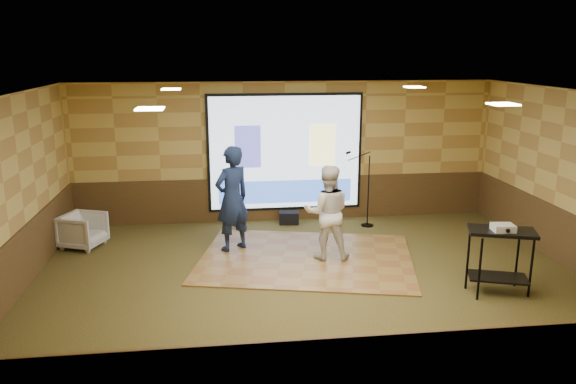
{
  "coord_description": "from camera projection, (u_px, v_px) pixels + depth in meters",
  "views": [
    {
      "loc": [
        -1.41,
        -8.29,
        3.66
      ],
      "look_at": [
        -0.27,
        0.84,
        1.3
      ],
      "focal_mm": 35.0,
      "sensor_mm": 36.0,
      "label": 1
    }
  ],
  "objects": [
    {
      "name": "wainscot_right",
      "position": [
        573.0,
        243.0,
        9.47
      ],
      "size": [
        0.04,
        7.0,
        0.95
      ],
      "primitive_type": "cube",
      "color": "#493018",
      "rests_on": "ground"
    },
    {
      "name": "player_right",
      "position": [
        327.0,
        212.0,
        9.83
      ],
      "size": [
        0.89,
        0.73,
        1.69
      ],
      "primitive_type": "imported",
      "rotation": [
        0.0,
        0.0,
        3.03
      ],
      "color": "silver",
      "rests_on": "dance_floor"
    },
    {
      "name": "dance_floor",
      "position": [
        306.0,
        258.0,
        10.05
      ],
      "size": [
        4.29,
        3.63,
        0.03
      ],
      "primitive_type": "cube",
      "rotation": [
        0.0,
        0.0,
        -0.23
      ],
      "color": "olive",
      "rests_on": "ground"
    },
    {
      "name": "downlight_se",
      "position": [
        503.0,
        104.0,
        7.13
      ],
      "size": [
        0.32,
        0.32,
        0.02
      ],
      "primitive_type": "cube",
      "color": "#FFEFBF",
      "rests_on": "room_shell"
    },
    {
      "name": "room_shell",
      "position": [
        312.0,
        155.0,
        8.52
      ],
      "size": [
        9.04,
        7.04,
        3.02
      ],
      "color": "tan",
      "rests_on": "ground"
    },
    {
      "name": "wainscot_front",
      "position": [
        368.0,
        378.0,
        5.58
      ],
      "size": [
        9.0,
        0.04,
        0.95
      ],
      "primitive_type": "cube",
      "color": "#493018",
      "rests_on": "ground"
    },
    {
      "name": "av_table",
      "position": [
        501.0,
        248.0,
        8.49
      ],
      "size": [
        0.97,
        0.51,
        1.02
      ],
      "rotation": [
        0.0,
        0.0,
        -0.32
      ],
      "color": "black",
      "rests_on": "ground"
    },
    {
      "name": "wainscot_back",
      "position": [
        285.0,
        198.0,
        12.27
      ],
      "size": [
        9.0,
        0.04,
        0.95
      ],
      "primitive_type": "cube",
      "color": "#493018",
      "rests_on": "ground"
    },
    {
      "name": "wainscot_left",
      "position": [
        16.0,
        268.0,
        8.39
      ],
      "size": [
        0.04,
        7.0,
        0.95
      ],
      "primitive_type": "cube",
      "color": "#493018",
      "rests_on": "ground"
    },
    {
      "name": "projector",
      "position": [
        503.0,
        228.0,
        8.34
      ],
      "size": [
        0.34,
        0.29,
        0.1
      ],
      "primitive_type": "cube",
      "rotation": [
        0.0,
        0.0,
        -0.1
      ],
      "color": "silver",
      "rests_on": "av_table"
    },
    {
      "name": "duffel_bag",
      "position": [
        289.0,
        218.0,
        12.06
      ],
      "size": [
        0.44,
        0.32,
        0.26
      ],
      "primitive_type": "cube",
      "rotation": [
        0.0,
        0.0,
        -0.11
      ],
      "color": "black",
      "rests_on": "ground"
    },
    {
      "name": "downlight_ne",
      "position": [
        415.0,
        87.0,
        10.3
      ],
      "size": [
        0.32,
        0.32,
        0.02
      ],
      "primitive_type": "cube",
      "color": "#FFEFBF",
      "rests_on": "room_shell"
    },
    {
      "name": "player_left",
      "position": [
        232.0,
        199.0,
        10.22
      ],
      "size": [
        0.85,
        0.78,
        1.95
      ],
      "primitive_type": "imported",
      "rotation": [
        0.0,
        0.0,
        3.73
      ],
      "color": "#152244",
      "rests_on": "dance_floor"
    },
    {
      "name": "downlight_sw",
      "position": [
        150.0,
        109.0,
        6.6
      ],
      "size": [
        0.32,
        0.32,
        0.02
      ],
      "primitive_type": "cube",
      "color": "#FFEFBF",
      "rests_on": "room_shell"
    },
    {
      "name": "projector_screen",
      "position": [
        285.0,
        154.0,
        11.98
      ],
      "size": [
        3.32,
        0.06,
        2.52
      ],
      "color": "black",
      "rests_on": "room_shell"
    },
    {
      "name": "mic_stand",
      "position": [
        365.0,
        203.0,
        11.81
      ],
      "size": [
        0.64,
        0.26,
        1.63
      ],
      "rotation": [
        0.0,
        0.0,
        -0.15
      ],
      "color": "black",
      "rests_on": "ground"
    },
    {
      "name": "downlight_nw",
      "position": [
        171.0,
        89.0,
        9.77
      ],
      "size": [
        0.32,
        0.32,
        0.02
      ],
      "primitive_type": "cube",
      "color": "#FFEFBF",
      "rests_on": "room_shell"
    },
    {
      "name": "banquet_chair",
      "position": [
        83.0,
        230.0,
        10.58
      ],
      "size": [
        0.93,
        0.91,
        0.66
      ],
      "primitive_type": "imported",
      "rotation": [
        0.0,
        0.0,
        1.2
      ],
      "color": "gray",
      "rests_on": "ground"
    },
    {
      "name": "ground",
      "position": [
        311.0,
        282.0,
        9.04
      ],
      "size": [
        9.0,
        9.0,
        0.0
      ],
      "primitive_type": "plane",
      "color": "#283518",
      "rests_on": "ground"
    }
  ]
}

